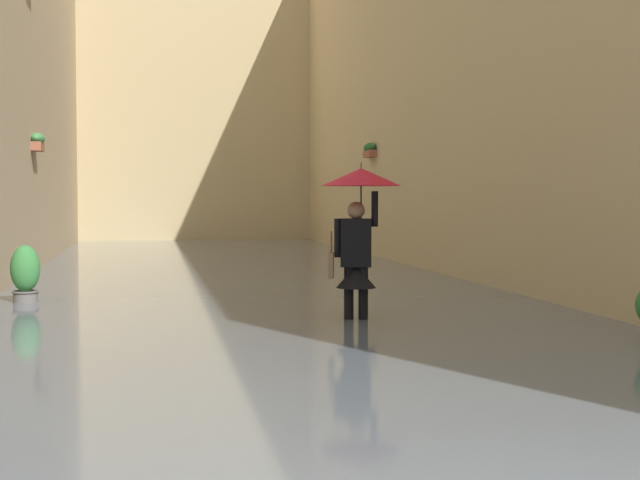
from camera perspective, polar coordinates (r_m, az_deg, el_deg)
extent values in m
plane|color=#605B56|center=(17.78, -4.96, -2.72)|extent=(74.42, 74.42, 0.00)
cube|color=slate|center=(17.77, -4.96, -2.48)|extent=(8.76, 35.77, 0.14)
cube|color=tan|center=(19.17, 10.08, 13.60)|extent=(1.80, 33.77, 10.63)
cube|color=#9E563D|center=(23.79, 3.06, 5.27)|extent=(0.20, 0.70, 0.18)
ellipsoid|color=#23602D|center=(23.80, 3.06, 5.65)|extent=(0.28, 0.76, 0.24)
cube|color=#9E563D|center=(19.88, -16.86, 5.47)|extent=(0.20, 0.70, 0.18)
ellipsoid|color=#428947|center=(19.89, -16.86, 5.93)|extent=(0.28, 0.76, 0.24)
cube|color=tan|center=(33.83, -7.71, 11.39)|extent=(11.56, 1.80, 13.59)
cube|color=#4C4233|center=(11.68, 1.77, -5.31)|extent=(0.16, 0.26, 0.10)
cylinder|color=black|center=(11.63, 1.77, -3.36)|extent=(0.14, 0.14, 0.70)
cube|color=#4C4233|center=(11.68, 2.65, -5.31)|extent=(0.16, 0.26, 0.10)
cylinder|color=black|center=(11.63, 2.66, -3.36)|extent=(0.14, 0.14, 0.70)
cube|color=black|center=(11.58, 2.22, -0.17)|extent=(0.42, 0.30, 0.60)
cone|color=black|center=(11.61, 2.21, -2.24)|extent=(0.60, 0.60, 0.28)
sphere|color=#8C664C|center=(11.56, 2.22, 1.82)|extent=(0.22, 0.22, 0.22)
cylinder|color=black|center=(11.56, 3.36, 1.91)|extent=(0.10, 0.10, 0.44)
cylinder|color=black|center=(11.58, 1.08, 0.13)|extent=(0.10, 0.10, 0.48)
cylinder|color=black|center=(11.56, 2.52, 2.59)|extent=(0.02, 0.02, 0.51)
cone|color=red|center=(11.56, 2.52, 3.86)|extent=(1.01, 1.01, 0.22)
cylinder|color=black|center=(11.57, 2.53, 4.56)|extent=(0.01, 0.01, 0.08)
cube|color=#8C6B4C|center=(11.58, 0.68, -1.55)|extent=(0.12, 0.29, 0.32)
torus|color=#8C6B4C|center=(11.56, 0.68, -0.17)|extent=(0.09, 0.30, 0.30)
cylinder|color=#66605B|center=(14.18, -17.53, -3.62)|extent=(0.35, 0.35, 0.29)
torus|color=#56524E|center=(14.17, -17.54, -3.04)|extent=(0.38, 0.38, 0.04)
ellipsoid|color=#387F3D|center=(14.14, -17.56, -1.67)|extent=(0.42, 0.42, 0.68)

